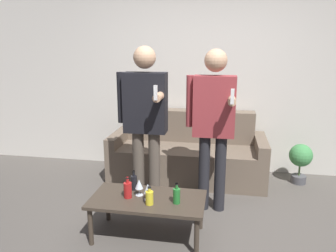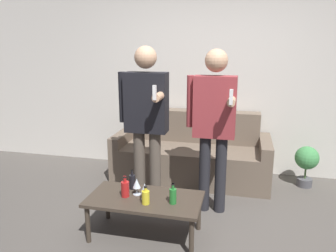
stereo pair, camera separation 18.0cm
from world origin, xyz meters
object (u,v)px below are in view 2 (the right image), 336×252
(bottle_orange, at_px, (146,197))
(person_standing_left, at_px, (146,115))
(coffee_table, at_px, (145,202))
(person_standing_right, at_px, (214,119))
(couch, at_px, (192,155))

(bottle_orange, relative_size, person_standing_left, 0.10)
(coffee_table, xyz_separation_m, person_standing_right, (0.55, 0.64, 0.67))
(coffee_table, xyz_separation_m, bottle_orange, (0.04, -0.11, 0.11))
(coffee_table, distance_m, person_standing_right, 1.08)
(couch, distance_m, person_standing_right, 1.16)
(coffee_table, bearing_deg, couch, 82.49)
(bottle_orange, bearing_deg, person_standing_left, 106.12)
(person_standing_left, bearing_deg, person_standing_right, 1.01)
(couch, height_order, coffee_table, couch)
(coffee_table, xyz_separation_m, person_standing_left, (-0.17, 0.63, 0.68))
(couch, xyz_separation_m, bottle_orange, (-0.15, -1.60, 0.14))
(bottle_orange, distance_m, person_standing_right, 1.07)
(person_standing_left, distance_m, person_standing_right, 0.72)
(person_standing_left, bearing_deg, bottle_orange, -73.88)
(bottle_orange, distance_m, person_standing_left, 0.96)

